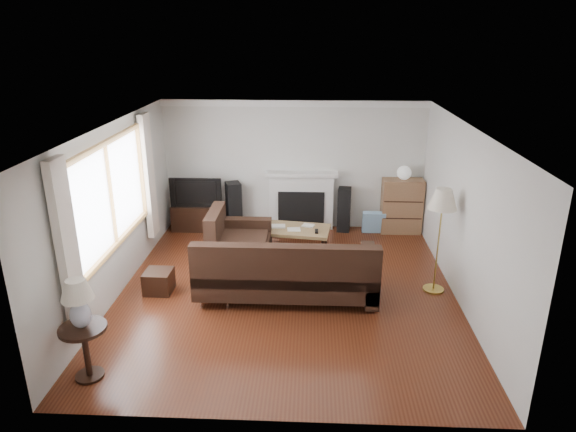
{
  "coord_description": "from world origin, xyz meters",
  "views": [
    {
      "loc": [
        0.34,
        -6.9,
        3.73
      ],
      "look_at": [
        0.0,
        0.3,
        1.1
      ],
      "focal_mm": 32.0,
      "sensor_mm": 36.0,
      "label": 1
    }
  ],
  "objects_px": {
    "bookshelf": "(402,206)",
    "side_table": "(86,352)",
    "tv_stand": "(199,217)",
    "sectional_sofa": "(286,268)",
    "coffee_table": "(294,241)",
    "floor_lamp": "(438,241)"
  },
  "relations": [
    {
      "from": "tv_stand",
      "to": "floor_lamp",
      "type": "xyz_separation_m",
      "value": [
        4.09,
        -2.36,
        0.55
      ]
    },
    {
      "from": "bookshelf",
      "to": "coffee_table",
      "type": "xyz_separation_m",
      "value": [
        -2.03,
        -1.13,
        -0.29
      ]
    },
    {
      "from": "bookshelf",
      "to": "side_table",
      "type": "relative_size",
      "value": 1.62
    },
    {
      "from": "sectional_sofa",
      "to": "floor_lamp",
      "type": "relative_size",
      "value": 1.76
    },
    {
      "from": "sectional_sofa",
      "to": "side_table",
      "type": "xyz_separation_m",
      "value": [
        -2.15,
        -1.98,
        -0.13
      ]
    },
    {
      "from": "sectional_sofa",
      "to": "side_table",
      "type": "bearing_deg",
      "value": -137.27
    },
    {
      "from": "bookshelf",
      "to": "sectional_sofa",
      "type": "xyz_separation_m",
      "value": [
        -2.09,
        -2.68,
        -0.07
      ]
    },
    {
      "from": "tv_stand",
      "to": "bookshelf",
      "type": "distance_m",
      "value": 3.96
    },
    {
      "from": "sectional_sofa",
      "to": "coffee_table",
      "type": "xyz_separation_m",
      "value": [
        0.05,
        1.56,
        -0.22
      ]
    },
    {
      "from": "coffee_table",
      "to": "side_table",
      "type": "distance_m",
      "value": 4.17
    },
    {
      "from": "sectional_sofa",
      "to": "side_table",
      "type": "height_order",
      "value": "sectional_sofa"
    },
    {
      "from": "bookshelf",
      "to": "floor_lamp",
      "type": "relative_size",
      "value": 0.66
    },
    {
      "from": "floor_lamp",
      "to": "side_table",
      "type": "distance_m",
      "value": 4.95
    },
    {
      "from": "tv_stand",
      "to": "bookshelf",
      "type": "height_order",
      "value": "bookshelf"
    },
    {
      "from": "coffee_table",
      "to": "floor_lamp",
      "type": "bearing_deg",
      "value": -22.28
    },
    {
      "from": "tv_stand",
      "to": "side_table",
      "type": "xyz_separation_m",
      "value": [
        -0.28,
        -4.63,
        0.08
      ]
    },
    {
      "from": "coffee_table",
      "to": "floor_lamp",
      "type": "height_order",
      "value": "floor_lamp"
    },
    {
      "from": "tv_stand",
      "to": "floor_lamp",
      "type": "bearing_deg",
      "value": -30.01
    },
    {
      "from": "floor_lamp",
      "to": "bookshelf",
      "type": "bearing_deg",
      "value": 93.2
    },
    {
      "from": "sectional_sofa",
      "to": "coffee_table",
      "type": "distance_m",
      "value": 1.57
    },
    {
      "from": "bookshelf",
      "to": "sectional_sofa",
      "type": "height_order",
      "value": "bookshelf"
    },
    {
      "from": "tv_stand",
      "to": "sectional_sofa",
      "type": "bearing_deg",
      "value": -54.83
    }
  ]
}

